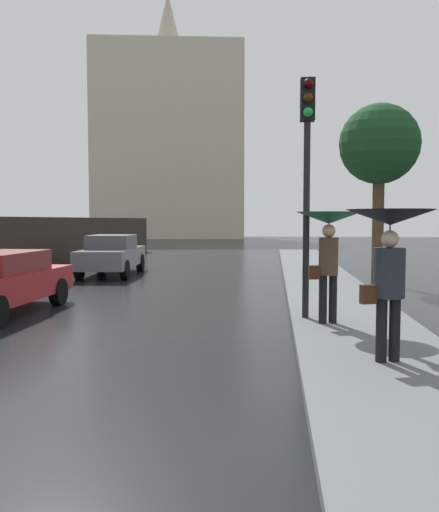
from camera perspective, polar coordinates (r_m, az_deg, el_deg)
The scene contains 6 objects.
car_grey_mid_road at distance 19.46m, azimuth -11.16°, elevation 0.17°, with size 1.97×4.61×1.41m.
pedestrian_with_umbrella_near at distance 7.16m, azimuth 17.33°, elevation 1.39°, with size 1.11×1.11×1.93m.
pedestrian_with_umbrella_far at distance 9.60m, azimuth 11.32°, elevation 2.35°, with size 1.13×1.13×1.94m.
traffic_light at distance 10.14m, azimuth 9.13°, elevation 10.54°, with size 0.26×0.39×4.32m.
street_tree_near at distance 17.17m, azimuth 16.35°, elevation 10.93°, with size 2.37×2.37×5.37m.
distant_tower at distance 59.75m, azimuth -5.33°, elevation 11.68°, with size 16.56×11.52×25.68m.
Camera 1 is at (3.67, -3.26, 1.94)m, focal length 38.33 mm.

